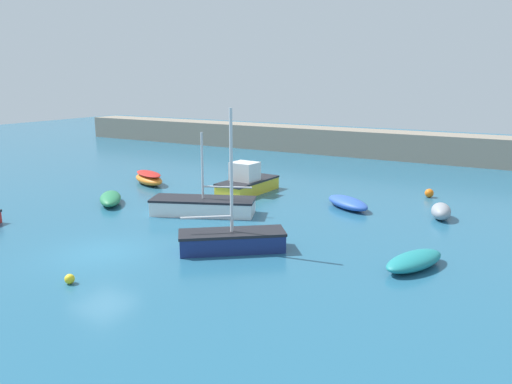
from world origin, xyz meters
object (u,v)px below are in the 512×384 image
Objects in this scene: rowboat_with_red_cover at (149,178)px; rowboat_white_midwater at (348,203)px; rowboat_blue_near at (414,261)px; mooring_buoy_yellow at (70,279)px; dinghy_near_pier at (441,211)px; open_tender_yellow at (110,198)px; sailboat_tall_mast at (232,240)px; sailboat_short_mast at (203,206)px; mooring_buoy_orange at (429,193)px; motorboat_grey_hull at (247,183)px.

rowboat_white_midwater is at bearing 29.02° from rowboat_with_red_cover.
rowboat_blue_near reaches higher than mooring_buoy_yellow.
dinghy_near_pier reaches higher than rowboat_blue_near.
open_tender_yellow is (-18.05, 1.42, 0.02)m from rowboat_blue_near.
rowboat_with_red_cover is 0.61× the size of sailboat_tall_mast.
open_tender_yellow is at bearing -14.31° from sailboat_short_mast.
sailboat_tall_mast is 11.96m from dinghy_near_pier.
sailboat_tall_mast is at bearing -55.22° from rowboat_blue_near.
open_tender_yellow reaches higher than rowboat_blue_near.
mooring_buoy_orange is (-1.56, 4.77, -0.15)m from dinghy_near_pier.
rowboat_blue_near is at bearing 160.74° from rowboat_white_midwater.
rowboat_blue_near is 0.93× the size of rowboat_with_red_cover.
sailboat_short_mast is 12.77m from dinghy_near_pier.
rowboat_with_red_cover reaches higher than mooring_buoy_yellow.
motorboat_grey_hull is 12.09m from dinghy_near_pier.
mooring_buoy_orange is (9.93, 10.34, -0.20)m from sailboat_short_mast.
mooring_buoy_orange is at bearing -150.38° from rowboat_blue_near.
motorboat_grey_hull reaches higher than rowboat_white_midwater.
motorboat_grey_hull is (-5.17, 9.82, 0.21)m from sailboat_tall_mast.
sailboat_tall_mast is 11.24× the size of mooring_buoy_orange.
rowboat_with_red_cover is at bearing 37.53° from rowboat_white_midwater.
sailboat_short_mast is 10.31m from mooring_buoy_yellow.
rowboat_with_red_cover reaches higher than rowboat_blue_near.
mooring_buoy_yellow is at bearing -31.09° from rowboat_with_red_cover.
rowboat_with_red_cover reaches higher than open_tender_yellow.
sailboat_short_mast is (-6.42, -5.22, 0.15)m from rowboat_white_midwater.
sailboat_short_mast is at bearing -170.72° from motorboat_grey_hull.
sailboat_short_mast is 14.34m from mooring_buoy_orange.
rowboat_with_red_cover is at bearing -162.02° from mooring_buoy_orange.
mooring_buoy_orange is (3.51, 5.12, -0.05)m from rowboat_white_midwater.
sailboat_short_mast is at bearing -133.84° from mooring_buoy_orange.
sailboat_short_mast is at bearing 73.83° from rowboat_white_midwater.
dinghy_near_pier is (19.51, 1.05, -0.02)m from rowboat_with_red_cover.
sailboat_tall_mast is 6.21m from sailboat_short_mast.
open_tender_yellow is at bearing 143.11° from motorboat_grey_hull.
sailboat_tall_mast is 9.60m from rowboat_white_midwater.
sailboat_tall_mast is at bearing -148.94° from motorboat_grey_hull.
mooring_buoy_orange is at bearing 4.40° from dinghy_near_pier.
sailboat_tall_mast is 6.80m from mooring_buoy_yellow.
motorboat_grey_hull is 11.54m from mooring_buoy_orange.
mooring_buoy_yellow is (-10.50, -7.85, -0.13)m from rowboat_blue_near.
rowboat_blue_near is 18.11m from open_tender_yellow.
rowboat_white_midwater is (1.84, 9.42, -0.17)m from sailboat_tall_mast.
sailboat_tall_mast reaches higher than rowboat_white_midwater.
open_tender_yellow is 8.73× the size of mooring_buoy_yellow.
dinghy_near_pier is at bearing 29.32° from rowboat_with_red_cover.
rowboat_blue_near is 9.36m from rowboat_white_midwater.
mooring_buoy_yellow is 0.67× the size of mooring_buoy_orange.
rowboat_with_red_cover is 1.77× the size of dinghy_near_pier.
sailboat_short_mast is at bearing -125.68° from open_tender_yellow.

